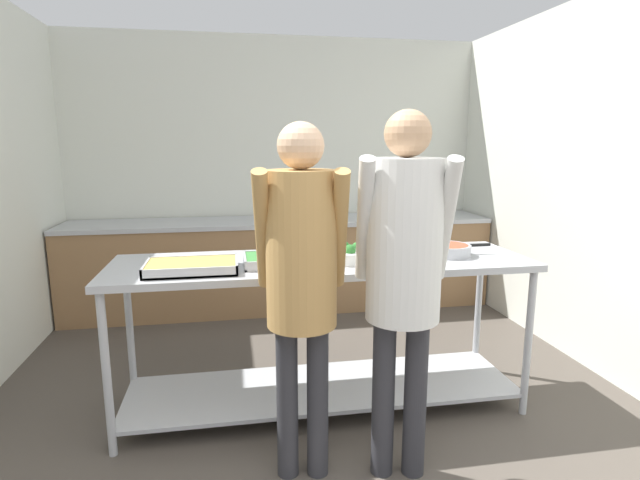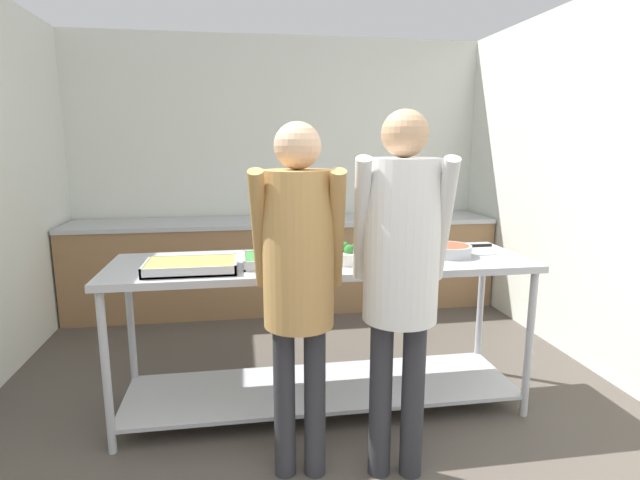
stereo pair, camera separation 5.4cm
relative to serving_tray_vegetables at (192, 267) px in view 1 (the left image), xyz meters
The scene contains 12 objects.
wall_rear 2.59m from the serving_tray_vegetables, 74.34° to the left, with size 4.22×0.06×2.65m.
wall_right 2.83m from the serving_tray_vegetables, ahead, with size 0.06×4.19×2.65m.
back_counter 2.27m from the serving_tray_vegetables, 71.74° to the left, with size 4.06×0.65×0.88m.
serving_counter 0.82m from the serving_tray_vegetables, 10.76° to the left, with size 2.46×0.71×0.94m.
serving_tray_vegetables is the anchor object (origin of this frame).
serving_tray_roast 0.50m from the serving_tray_vegetables, ahead, with size 0.44×0.30×0.05m.
broccoli_bowl 0.88m from the serving_tray_vegetables, ahead, with size 0.24×0.24×0.11m.
plate_stack 1.15m from the serving_tray_vegetables, ahead, with size 0.25×0.25×0.06m.
sauce_pan 1.53m from the serving_tray_vegetables, ahead, with size 0.42×0.28×0.07m.
guest_serving_left 1.15m from the serving_tray_vegetables, 29.41° to the right, with size 0.49×0.41×1.76m.
guest_serving_right 0.72m from the serving_tray_vegetables, 42.62° to the right, with size 0.46×0.37×1.71m.
water_bottle 3.02m from the serving_tray_vegetables, 44.79° to the left, with size 0.07×0.07×0.27m.
Camera 1 is at (-0.47, -1.08, 1.62)m, focal length 28.00 mm.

